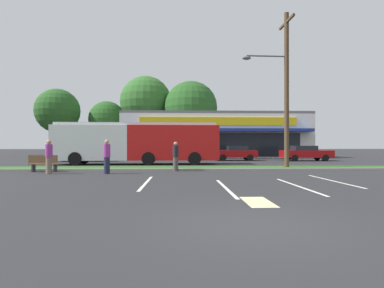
# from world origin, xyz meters

# --- Properties ---
(ground_plane) EXTENTS (240.00, 240.00, 0.00)m
(ground_plane) POSITION_xyz_m (0.00, 0.00, 0.00)
(ground_plane) COLOR #262628
(grass_median) EXTENTS (56.00, 2.20, 0.12)m
(grass_median) POSITION_xyz_m (0.00, 14.00, 0.06)
(grass_median) COLOR #2D5B23
(grass_median) RESTS_ON ground_plane
(curb_lip) EXTENTS (56.00, 0.24, 0.12)m
(curb_lip) POSITION_xyz_m (0.00, 12.78, 0.06)
(curb_lip) COLOR gray
(curb_lip) RESTS_ON ground_plane
(parking_stripe_0) EXTENTS (0.12, 4.80, 0.01)m
(parking_stripe_0) POSITION_xyz_m (-2.72, 6.80, 0.00)
(parking_stripe_0) COLOR silver
(parking_stripe_0) RESTS_ON ground_plane
(parking_stripe_1) EXTENTS (0.12, 4.80, 0.01)m
(parking_stripe_1) POSITION_xyz_m (0.25, 5.21, 0.00)
(parking_stripe_1) COLOR silver
(parking_stripe_1) RESTS_ON ground_plane
(parking_stripe_2) EXTENTS (0.12, 4.80, 0.01)m
(parking_stripe_2) POSITION_xyz_m (2.99, 5.56, 0.00)
(parking_stripe_2) COLOR silver
(parking_stripe_2) RESTS_ON ground_plane
(parking_stripe_3) EXTENTS (0.12, 4.80, 0.01)m
(parking_stripe_3) POSITION_xyz_m (5.11, 7.17, 0.00)
(parking_stripe_3) COLOR silver
(parking_stripe_3) RESTS_ON ground_plane
(lot_arrow) EXTENTS (0.70, 1.60, 0.01)m
(lot_arrow) POSITION_xyz_m (0.71, 2.43, 0.00)
(lot_arrow) COLOR beige
(lot_arrow) RESTS_ON ground_plane
(storefront_building) EXTENTS (22.69, 12.14, 5.51)m
(storefront_building) POSITION_xyz_m (3.09, 35.40, 2.76)
(storefront_building) COLOR silver
(storefront_building) RESTS_ON ground_plane
(tree_far_left) EXTENTS (6.74, 6.74, 10.19)m
(tree_far_left) POSITION_xyz_m (-20.19, 43.13, 6.81)
(tree_far_left) COLOR #473323
(tree_far_left) RESTS_ON ground_plane
(tree_left) EXTENTS (5.81, 5.81, 8.61)m
(tree_left) POSITION_xyz_m (-13.10, 45.09, 5.69)
(tree_left) COLOR #473323
(tree_left) RESTS_ON ground_plane
(tree_mid_left) EXTENTS (8.38, 8.38, 12.79)m
(tree_mid_left) POSITION_xyz_m (-6.92, 45.63, 8.59)
(tree_mid_left) COLOR #473323
(tree_mid_left) RESTS_ON ground_plane
(tree_mid) EXTENTS (8.29, 8.29, 11.50)m
(tree_mid) POSITION_xyz_m (0.35, 43.03, 7.35)
(tree_mid) COLOR #473323
(tree_mid) RESTS_ON ground_plane
(utility_pole) EXTENTS (3.03, 2.40, 9.98)m
(utility_pole) POSITION_xyz_m (5.30, 13.89, 5.34)
(utility_pole) COLOR #4C3826
(utility_pole) RESTS_ON ground_plane
(city_bus) EXTENTS (12.85, 2.94, 3.25)m
(city_bus) POSITION_xyz_m (-4.74, 19.11, 1.77)
(city_bus) COLOR #B71414
(city_bus) RESTS_ON ground_plane
(bus_stop_bench) EXTENTS (1.60, 0.45, 0.95)m
(bus_stop_bench) POSITION_xyz_m (-9.05, 12.18, 0.50)
(bus_stop_bench) COLOR brown
(bus_stop_bench) RESTS_ON ground_plane
(car_0) EXTENTS (4.71, 1.86, 1.53)m
(car_0) POSITION_xyz_m (-10.52, 24.02, 0.79)
(car_0) COLOR #9E998C
(car_0) RESTS_ON ground_plane
(car_2) EXTENTS (4.75, 2.01, 1.46)m
(car_2) POSITION_xyz_m (10.82, 24.05, 0.76)
(car_2) COLOR maroon
(car_2) RESTS_ON ground_plane
(car_3) EXTENTS (4.19, 1.89, 1.46)m
(car_3) POSITION_xyz_m (4.11, 24.85, 0.76)
(car_3) COLOR maroon
(car_3) RESTS_ON ground_plane
(pedestrian_near_bench) EXTENTS (0.36, 0.36, 1.80)m
(pedestrian_near_bench) POSITION_xyz_m (-8.27, 10.97, 0.91)
(pedestrian_near_bench) COLOR #726651
(pedestrian_near_bench) RESTS_ON ground_plane
(pedestrian_by_pole) EXTENTS (0.37, 0.37, 1.81)m
(pedestrian_by_pole) POSITION_xyz_m (-5.23, 10.91, 0.91)
(pedestrian_by_pole) COLOR #1E2338
(pedestrian_by_pole) RESTS_ON ground_plane
(pedestrian_mid) EXTENTS (0.35, 0.35, 1.71)m
(pedestrian_mid) POSITION_xyz_m (-1.61, 12.47, 0.86)
(pedestrian_mid) COLOR #47423D
(pedestrian_mid) RESTS_ON ground_plane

